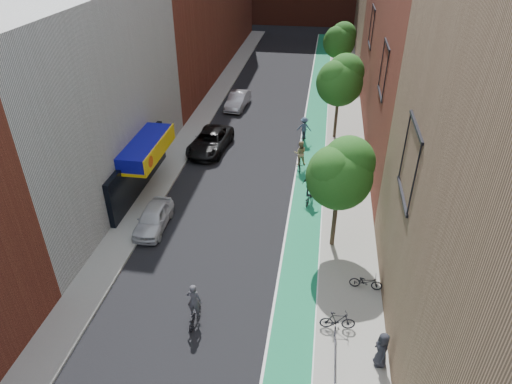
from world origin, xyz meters
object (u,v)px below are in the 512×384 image
at_px(parked_car_white, 153,218).
at_px(cyclist_lane_far, 304,131).
at_px(cyclist_lane_near, 300,157).
at_px(pedestrian, 382,350).
at_px(parked_car_silver, 238,100).
at_px(parked_car_black, 210,141).
at_px(cyclist_lead, 194,309).
at_px(cyclist_lane_mid, 310,191).

xyz_separation_m(parked_car_white, cyclist_lane_far, (7.80, 12.86, 0.26)).
relative_size(cyclist_lane_near, pedestrian, 1.29).
relative_size(parked_car_white, parked_car_silver, 0.89).
relative_size(parked_car_black, parked_car_silver, 1.24).
height_order(parked_car_silver, cyclist_lead, cyclist_lead).
height_order(parked_car_silver, cyclist_lane_far, cyclist_lane_far).
bearing_deg(cyclist_lane_near, cyclist_lane_far, -98.09).
relative_size(parked_car_silver, cyclist_lane_mid, 2.12).
bearing_deg(cyclist_lane_near, pedestrian, 97.29).
distance_m(cyclist_lead, pedestrian, 8.06).
xyz_separation_m(parked_car_black, cyclist_lane_mid, (7.87, -6.11, 0.03)).
height_order(parked_car_white, parked_car_silver, parked_car_silver).
xyz_separation_m(cyclist_lead, cyclist_lane_far, (3.57, 19.39, 0.17)).
xyz_separation_m(cyclist_lane_near, pedestrian, (4.40, -16.00, 0.04)).
xyz_separation_m(parked_car_white, cyclist_lane_mid, (8.72, 4.14, 0.12)).
bearing_deg(parked_car_white, cyclist_lane_near, 45.58).
bearing_deg(cyclist_lane_mid, pedestrian, 117.32).
bearing_deg(cyclist_lead, cyclist_lane_far, -98.05).
bearing_deg(cyclist_lead, parked_car_white, -54.67).
relative_size(cyclist_lead, cyclist_lane_far, 1.03).
relative_size(parked_car_white, cyclist_lead, 1.84).
distance_m(parked_car_white, cyclist_lane_near, 11.40).
distance_m(parked_car_white, cyclist_lane_far, 15.04).
bearing_deg(pedestrian, cyclist_lane_far, 179.93).
bearing_deg(parked_car_silver, parked_car_white, -89.18).
relative_size(parked_car_silver, pedestrian, 2.61).
height_order(cyclist_lane_far, pedestrian, cyclist_lane_far).
bearing_deg(cyclist_lane_near, parked_car_white, 38.74).
relative_size(parked_car_white, cyclist_lane_far, 1.90).
xyz_separation_m(parked_car_silver, cyclist_lane_mid, (7.44, -15.11, 0.07)).
height_order(parked_car_black, cyclist_lane_mid, cyclist_lane_mid).
xyz_separation_m(cyclist_lane_far, pedestrian, (4.40, -20.54, 0.06)).
xyz_separation_m(cyclist_lane_near, cyclist_lane_mid, (0.92, -4.18, -0.16)).
relative_size(parked_car_black, cyclist_lead, 2.55).
distance_m(parked_car_white, cyclist_lead, 7.78).
bearing_deg(pedestrian, cyclist_lead, -110.40).
distance_m(parked_car_silver, cyclist_lead, 25.95).
distance_m(parked_car_silver, pedestrian, 29.06).
bearing_deg(parked_car_silver, cyclist_lane_mid, -59.15).
height_order(cyclist_lane_near, cyclist_lane_far, cyclist_lane_near).
bearing_deg(cyclist_lane_far, parked_car_black, 21.96).
distance_m(parked_car_black, cyclist_lane_far, 7.42).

